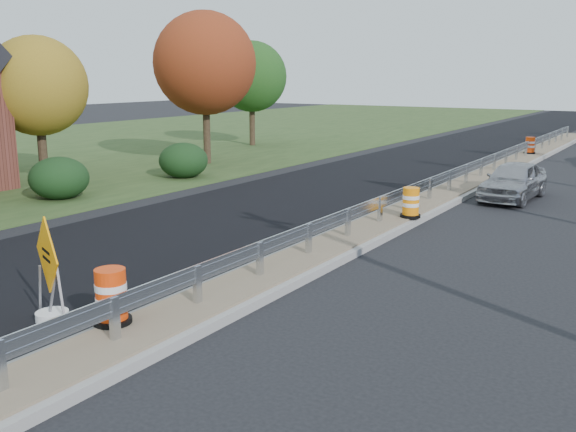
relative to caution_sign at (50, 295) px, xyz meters
The scene contains 15 objects.
ground 7.94m from the caution_sign, 75.32° to the left, with size 140.00×140.00×0.00m, color black.
grass_verge_near 28.21m from the caution_sign, 141.22° to the left, with size 30.00×120.00×0.03m, color #2D441D.
milled_overlay 17.84m from the caution_sign, 97.71° to the left, with size 7.20×120.00×0.01m, color black.
median 15.80m from the caution_sign, 82.69° to the left, with size 1.60×55.00×0.23m.
guardrail 16.79m from the caution_sign, 83.13° to the left, with size 0.10×46.15×0.72m.
hedge_mid 12.20m from the caution_sign, 141.07° to the left, with size 2.09×2.09×1.52m, color black.
hedge_north 16.36m from the caution_sign, 123.34° to the left, with size 2.09×2.09×1.52m, color black.
tree_near_yellow 16.55m from the caution_sign, 143.34° to the left, with size 3.96×3.96×5.88m.
tree_near_red 21.26m from the caution_sign, 121.89° to the left, with size 4.95×4.95×7.35m.
tree_near_back 29.47m from the caution_sign, 118.59° to the left, with size 4.29×4.29×6.37m.
caution_sign is the anchor object (origin of this frame).
barrel_median_near 1.48m from the caution_sign, ahead, with size 0.65×0.65×0.95m.
barrel_median_mid 10.91m from the caution_sign, 76.44° to the left, with size 0.60×0.60×0.88m.
barrel_median_far 28.76m from the caution_sign, 86.06° to the left, with size 0.60×0.60×0.88m.
car_silver 16.77m from the caution_sign, 75.74° to the left, with size 1.61×3.99×1.36m, color #A3A3A8.
Camera 1 is at (7.45, -14.56, 4.34)m, focal length 40.00 mm.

